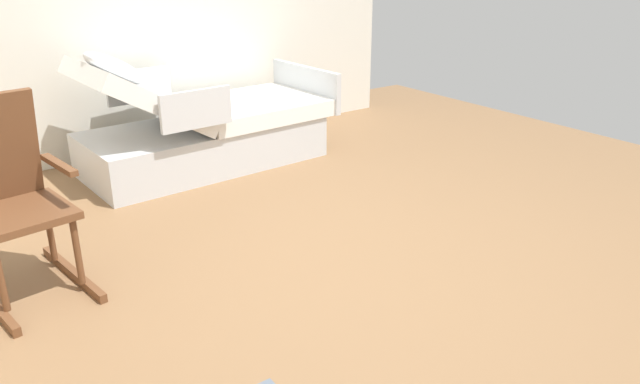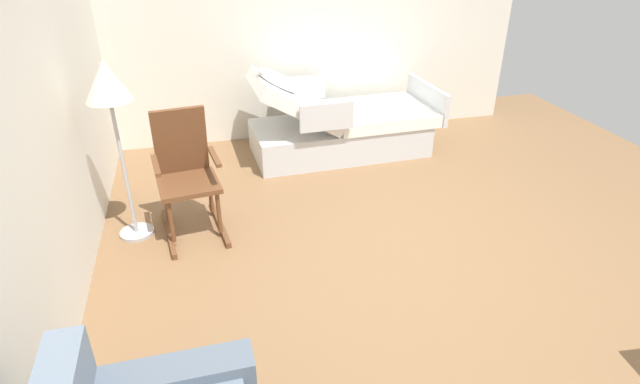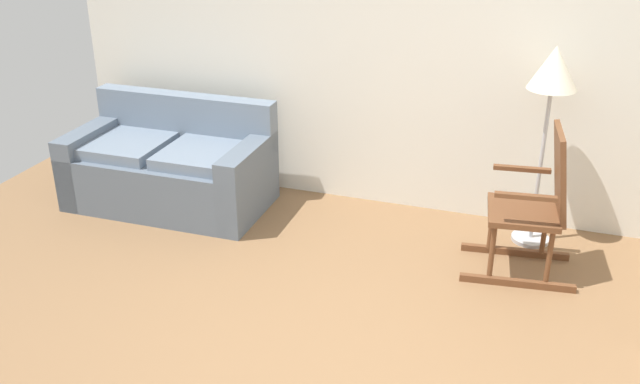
{
  "view_description": "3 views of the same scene",
  "coord_description": "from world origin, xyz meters",
  "views": [
    {
      "loc": [
        -2.34,
        2.08,
        1.74
      ],
      "look_at": [
        -0.13,
        0.44,
        0.62
      ],
      "focal_mm": 34.59,
      "sensor_mm": 36.0,
      "label": 1
    },
    {
      "loc": [
        -2.95,
        1.47,
        2.37
      ],
      "look_at": [
        0.13,
        0.68,
        0.65
      ],
      "focal_mm": 28.39,
      "sensor_mm": 36.0,
      "label": 2
    },
    {
      "loc": [
        0.98,
        -2.87,
        2.56
      ],
      "look_at": [
        -0.24,
        0.67,
        0.84
      ],
      "focal_mm": 39.67,
      "sensor_mm": 36.0,
      "label": 3
    }
  ],
  "objects": [
    {
      "name": "couch",
      "position": [
        -1.93,
        1.8,
        0.31
      ],
      "size": [
        1.61,
        0.86,
        0.85
      ],
      "color": "slate",
      "rests_on": "ground"
    },
    {
      "name": "floor_lamp",
      "position": [
        0.96,
        2.08,
        1.23
      ],
      "size": [
        0.34,
        0.34,
        1.48
      ],
      "color": "#B2B5BA",
      "rests_on": "ground"
    },
    {
      "name": "back_wall",
      "position": [
        0.0,
        2.43,
        1.35
      ],
      "size": [
        5.92,
        0.1,
        2.7
      ],
      "primitive_type": "cube",
      "color": "silver",
      "rests_on": "ground"
    },
    {
      "name": "rocking_chair",
      "position": [
        0.96,
        1.61,
        0.5
      ],
      "size": [
        0.81,
        0.56,
        1.05
      ],
      "color": "brown",
      "rests_on": "ground"
    }
  ]
}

